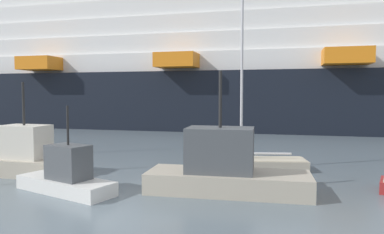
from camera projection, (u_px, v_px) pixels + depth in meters
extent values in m
plane|color=slate|center=(101.00, 218.00, 13.68)|extent=(600.00, 600.00, 0.00)
cube|color=#BCB29E|center=(250.00, 164.00, 22.39)|extent=(7.08, 3.14, 0.66)
cube|color=beige|center=(250.00, 159.00, 22.37)|extent=(6.78, 2.94, 0.04)
cylinder|color=silver|center=(242.00, 80.00, 22.09)|extent=(0.16, 0.16, 9.79)
cylinder|color=silver|center=(266.00, 153.00, 22.29)|extent=(3.06, 0.65, 0.13)
cube|color=#BCB29E|center=(20.00, 166.00, 21.06)|extent=(7.18, 2.63, 0.98)
cube|color=silver|center=(25.00, 142.00, 20.87)|extent=(2.75, 1.88, 1.91)
cylinder|color=#262626|center=(23.00, 104.00, 20.73)|extent=(0.14, 0.14, 2.48)
cube|color=white|center=(65.00, 185.00, 17.24)|extent=(5.56, 3.31, 0.66)
cube|color=#4C5156|center=(69.00, 162.00, 17.02)|extent=(2.28, 1.84, 1.63)
cylinder|color=#262626|center=(68.00, 125.00, 16.91)|extent=(0.11, 0.11, 1.86)
cube|color=#BCB29E|center=(228.00, 182.00, 17.20)|extent=(7.77, 2.90, 0.98)
cube|color=#4C5156|center=(220.00, 150.00, 17.17)|extent=(3.21, 2.13, 2.12)
cylinder|color=#262626|center=(220.00, 99.00, 17.02)|extent=(0.15, 0.15, 2.69)
cube|color=black|center=(333.00, 101.00, 49.02)|extent=(137.15, 21.90, 7.52)
cube|color=white|center=(334.00, 64.00, 48.70)|extent=(126.17, 19.38, 2.46)
cube|color=white|center=(334.00, 45.00, 48.54)|extent=(118.60, 18.22, 2.46)
cube|color=white|center=(335.00, 27.00, 48.38)|extent=(111.03, 17.05, 2.46)
cube|color=white|center=(335.00, 8.00, 48.22)|extent=(103.46, 15.89, 2.46)
cube|color=orange|center=(40.00, 64.00, 48.38)|extent=(5.00, 3.93, 1.72)
cube|color=orange|center=(177.00, 60.00, 43.72)|extent=(5.00, 3.93, 1.72)
cube|color=orange|center=(347.00, 56.00, 39.06)|extent=(5.00, 3.93, 1.72)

